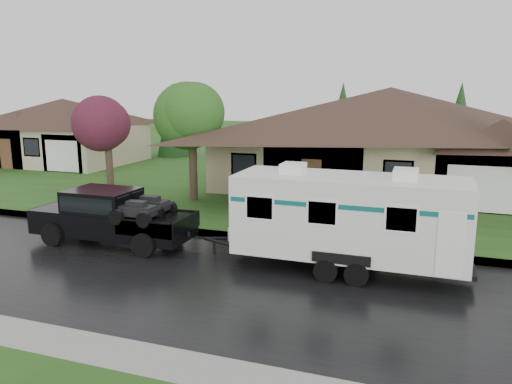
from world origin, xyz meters
TOP-DOWN VIEW (x-y plane):
  - ground at (0.00, 0.00)m, footprint 140.00×140.00m
  - road at (0.00, -2.00)m, footprint 140.00×8.00m
  - curb at (0.00, 2.25)m, footprint 140.00×0.50m
  - lawn at (0.00, 15.00)m, footprint 140.00×26.00m
  - house_main at (2.29, 13.84)m, footprint 19.44×10.80m
  - house_far at (-21.78, 15.85)m, footprint 10.80×8.64m
  - tree_left_green at (-6.89, 7.27)m, footprint 3.67×3.67m
  - tree_red at (-12.46, 8.12)m, footprint 3.25×3.25m
  - shrub_row at (2.00, 9.30)m, footprint 13.60×1.00m
  - pickup_truck at (-6.79, 0.14)m, footprint 6.05×2.30m
  - travel_trailer at (2.02, 0.14)m, footprint 7.47×2.62m

SIDE VIEW (x-z plane):
  - ground at x=0.00m, z-range 0.00..0.00m
  - road at x=0.00m, z-range 0.00..0.01m
  - curb at x=0.00m, z-range 0.00..0.15m
  - lawn at x=0.00m, z-range 0.00..0.15m
  - shrub_row at x=2.00m, z-range 0.15..1.15m
  - pickup_truck at x=-6.79m, z-range 0.07..2.09m
  - travel_trailer at x=2.02m, z-range 0.10..3.45m
  - house_far at x=-21.78m, z-range 0.07..5.87m
  - house_main at x=2.29m, z-range 0.14..7.04m
  - tree_red at x=-12.46m, z-range 1.19..6.58m
  - tree_left_green at x=-6.89m, z-range 1.33..7.40m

